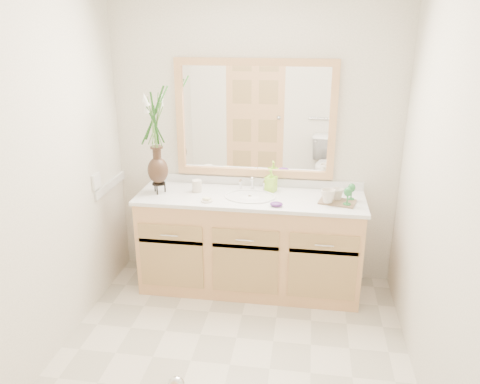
% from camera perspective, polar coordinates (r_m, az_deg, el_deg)
% --- Properties ---
extents(floor, '(2.60, 2.60, 0.00)m').
position_cam_1_polar(floor, '(3.32, -1.25, -20.30)').
color(floor, beige).
rests_on(floor, ground).
extents(wall_back, '(2.40, 0.02, 2.40)m').
position_cam_1_polar(wall_back, '(3.94, 1.82, 5.98)').
color(wall_back, white).
rests_on(wall_back, floor).
extents(wall_front, '(2.40, 0.02, 2.40)m').
position_cam_1_polar(wall_front, '(1.59, -9.88, -16.70)').
color(wall_front, white).
rests_on(wall_front, floor).
extents(wall_left, '(0.02, 2.60, 2.40)m').
position_cam_1_polar(wall_left, '(3.14, -23.57, 0.68)').
color(wall_left, white).
rests_on(wall_left, floor).
extents(wall_right, '(0.02, 2.60, 2.40)m').
position_cam_1_polar(wall_right, '(2.78, 23.75, -1.71)').
color(wall_right, white).
rests_on(wall_right, floor).
extents(vanity, '(1.80, 0.55, 0.80)m').
position_cam_1_polar(vanity, '(3.95, 1.20, -6.36)').
color(vanity, tan).
rests_on(vanity, floor).
extents(counter, '(1.84, 0.57, 0.03)m').
position_cam_1_polar(counter, '(3.79, 1.25, -0.70)').
color(counter, white).
rests_on(counter, vanity).
extents(sink, '(0.38, 0.34, 0.23)m').
position_cam_1_polar(sink, '(3.78, 1.21, -1.35)').
color(sink, white).
rests_on(sink, counter).
extents(mirror, '(1.32, 0.04, 0.97)m').
position_cam_1_polar(mirror, '(3.88, 1.82, 8.85)').
color(mirror, white).
rests_on(mirror, wall_back).
extents(switch_plate, '(0.02, 0.12, 0.12)m').
position_cam_1_polar(switch_plate, '(3.83, -17.12, 1.27)').
color(switch_plate, white).
rests_on(switch_plate, wall_left).
extents(door, '(0.80, 0.03, 2.00)m').
position_cam_1_polar(door, '(1.83, -18.90, -20.02)').
color(door, tan).
rests_on(door, floor).
extents(flower_vase, '(0.20, 0.20, 0.81)m').
position_cam_1_polar(flower_vase, '(3.77, -10.29, 7.81)').
color(flower_vase, black).
rests_on(flower_vase, counter).
extents(tumbler, '(0.08, 0.08, 0.10)m').
position_cam_1_polar(tumbler, '(3.88, -5.27, 0.75)').
color(tumbler, beige).
rests_on(tumbler, counter).
extents(soap_dish, '(0.09, 0.09, 0.03)m').
position_cam_1_polar(soap_dish, '(3.67, -4.07, -1.01)').
color(soap_dish, beige).
rests_on(soap_dish, counter).
extents(soap_bottle, '(0.10, 0.10, 0.17)m').
position_cam_1_polar(soap_bottle, '(3.87, 3.80, 1.29)').
color(soap_bottle, '#99DD34').
rests_on(soap_bottle, counter).
extents(purple_dish, '(0.12, 0.11, 0.03)m').
position_cam_1_polar(purple_dish, '(3.57, 4.45, -1.48)').
color(purple_dish, '#50246E').
rests_on(purple_dish, counter).
extents(tray, '(0.31, 0.24, 0.01)m').
position_cam_1_polar(tray, '(3.71, 11.78, -1.19)').
color(tray, brown).
rests_on(tray, counter).
extents(mug_left, '(0.13, 0.12, 0.11)m').
position_cam_1_polar(mug_left, '(3.65, 10.67, -0.42)').
color(mug_left, beige).
rests_on(mug_left, tray).
extents(mug_right, '(0.11, 0.10, 0.10)m').
position_cam_1_polar(mug_right, '(3.73, 11.78, -0.20)').
color(mug_right, beige).
rests_on(mug_right, tray).
extents(goblet_front, '(0.06, 0.06, 0.14)m').
position_cam_1_polar(goblet_front, '(3.63, 13.02, -0.10)').
color(goblet_front, '#257134').
rests_on(goblet_front, tray).
extents(goblet_back, '(0.06, 0.06, 0.13)m').
position_cam_1_polar(goblet_back, '(3.75, 13.46, 0.41)').
color(goblet_back, '#257134').
rests_on(goblet_back, tray).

